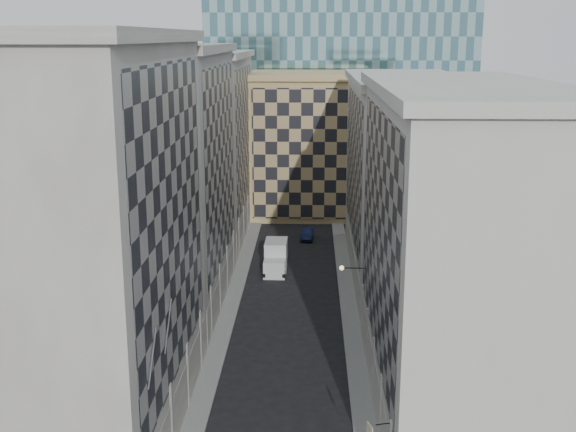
# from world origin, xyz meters

# --- Properties ---
(sidewalk_west) EXTENTS (1.50, 100.00, 0.15)m
(sidewalk_west) POSITION_xyz_m (-5.25, 30.00, 0.07)
(sidewalk_west) COLOR gray
(sidewalk_west) RESTS_ON ground
(sidewalk_east) EXTENTS (1.50, 100.00, 0.15)m
(sidewalk_east) POSITION_xyz_m (5.25, 30.00, 0.07)
(sidewalk_east) COLOR gray
(sidewalk_east) RESTS_ON ground
(bldg_left_a) EXTENTS (10.80, 22.80, 23.70)m
(bldg_left_a) POSITION_xyz_m (-10.88, 11.00, 11.82)
(bldg_left_a) COLOR gray
(bldg_left_a) RESTS_ON ground
(bldg_left_b) EXTENTS (10.80, 22.80, 22.70)m
(bldg_left_b) POSITION_xyz_m (-10.88, 33.00, 11.32)
(bldg_left_b) COLOR gray
(bldg_left_b) RESTS_ON ground
(bldg_left_c) EXTENTS (10.80, 22.80, 21.70)m
(bldg_left_c) POSITION_xyz_m (-10.88, 55.00, 10.83)
(bldg_left_c) COLOR gray
(bldg_left_c) RESTS_ON ground
(bldg_right_a) EXTENTS (10.80, 26.80, 20.70)m
(bldg_right_a) POSITION_xyz_m (10.88, 15.00, 10.32)
(bldg_right_a) COLOR #B6B0A6
(bldg_right_a) RESTS_ON ground
(bldg_right_b) EXTENTS (10.80, 28.80, 19.70)m
(bldg_right_b) POSITION_xyz_m (10.89, 42.00, 9.85)
(bldg_right_b) COLOR #B6B0A6
(bldg_right_b) RESTS_ON ground
(tan_block) EXTENTS (16.80, 14.80, 18.80)m
(tan_block) POSITION_xyz_m (2.00, 67.90, 9.44)
(tan_block) COLOR tan
(tan_block) RESTS_ON ground
(church_tower) EXTENTS (7.20, 7.20, 51.50)m
(church_tower) POSITION_xyz_m (0.00, 82.00, 26.95)
(church_tower) COLOR #2E2823
(church_tower) RESTS_ON ground
(flagpoles_left) EXTENTS (0.10, 6.33, 2.33)m
(flagpoles_left) POSITION_xyz_m (-5.90, 6.00, 8.00)
(flagpoles_left) COLOR gray
(flagpoles_left) RESTS_ON ground
(bracket_lamp) EXTENTS (1.98, 0.36, 0.36)m
(bracket_lamp) POSITION_xyz_m (4.38, 24.00, 6.20)
(bracket_lamp) COLOR black
(bracket_lamp) RESTS_ON ground
(box_truck) EXTENTS (2.31, 5.50, 3.00)m
(box_truck) POSITION_xyz_m (-1.74, 41.91, 1.31)
(box_truck) COLOR silver
(box_truck) RESTS_ON ground
(dark_car) EXTENTS (1.59, 4.10, 1.33)m
(dark_car) POSITION_xyz_m (1.40, 54.07, 0.66)
(dark_car) COLOR #111A3E
(dark_car) RESTS_ON ground
(shop_sign) EXTENTS (1.26, 0.75, 0.85)m
(shop_sign) POSITION_xyz_m (4.95, 4.64, 3.83)
(shop_sign) COLOR black
(shop_sign) RESTS_ON ground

